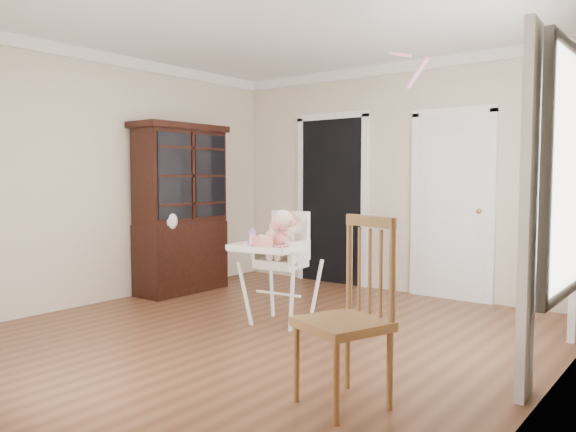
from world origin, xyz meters
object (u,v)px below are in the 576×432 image
Objects in this scene: sippy_cup at (252,237)px; china_cabinet at (181,209)px; dining_chair at (347,318)px; cake at (263,242)px; high_chair at (281,253)px.

china_cabinet reaches higher than sippy_cup.
china_cabinet is 3.73m from dining_chair.
sippy_cup is at bearing 152.82° from cake.
high_chair is 0.31m from cake.
sippy_cup is 0.15× the size of dining_chair.
sippy_cup is at bearing -150.23° from high_chair.
dining_chair reaches higher than cake.
china_cabinet is 1.75× the size of dining_chair.
cake is 1.33× the size of sippy_cup.
sippy_cup is (-0.23, 0.12, 0.02)m from cake.
china_cabinet is at bearing 173.38° from dining_chair.
high_chair is 1.92m from dining_chair.
dining_chair is (1.46, -0.94, -0.27)m from cake.
sippy_cup reaches higher than cake.
high_chair reaches higher than sippy_cup.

